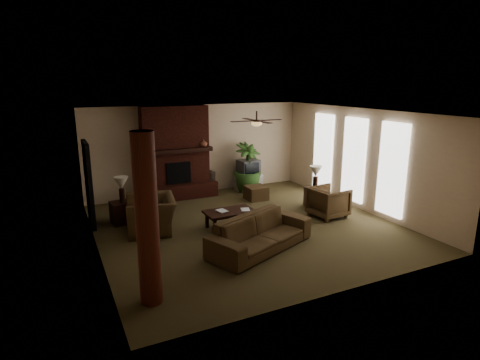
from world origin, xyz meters
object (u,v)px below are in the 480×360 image
lamp_left (121,185)px  side_table_right (314,198)px  side_table_left (122,212)px  log_column (147,221)px  armchair_left (151,209)px  floor_plant (247,178)px  lamp_right (316,173)px  tv_stand (249,182)px  ottoman (256,193)px  armchair_right (329,201)px  coffee_table (230,213)px  sofa (261,228)px  floor_vase (210,181)px

lamp_left → side_table_right: (5.12, -1.04, -0.73)m
lamp_left → side_table_left: bearing=169.0°
log_column → armchair_left: log_column is taller
armchair_left → side_table_right: 4.63m
floor_plant → side_table_left: floor_plant is taller
floor_plant → lamp_right: 2.61m
armchair_left → tv_stand: (3.77, 2.29, -0.31)m
ottoman → lamp_left: 4.10m
armchair_right → tv_stand: 3.37m
lamp_right → side_table_left: bearing=168.6°
coffee_table → side_table_left: (-2.33, 1.49, -0.10)m
sofa → floor_vase: sofa is taller
armchair_left → side_table_right: bearing=98.0°
floor_plant → lamp_left: lamp_left is taller
ottoman → lamp_right: (1.13, -1.42, 0.80)m
sofa → armchair_left: (-1.85, 2.06, 0.07)m
coffee_table → floor_plant: (1.88, 2.79, 0.07)m
ottoman → tv_stand: size_ratio=0.71×
ottoman → side_table_right: 1.81m
coffee_table → floor_vase: bearing=77.3°
tv_stand → lamp_left: bearing=-176.8°
floor_plant → lamp_left: (-4.17, -1.32, 0.56)m
ottoman → lamp_left: (-4.00, -0.38, 0.80)m
lamp_right → floor_vase: bearing=130.0°
sofa → lamp_right: bearing=12.4°
ottoman → side_table_left: (-4.04, -0.37, 0.08)m
armchair_left → floor_plant: 4.26m
log_column → lamp_left: log_column is taller
armchair_left → side_table_right: armchair_left is taller
side_table_left → floor_plant: bearing=17.3°
sofa → armchair_right: bearing=0.2°
ottoman → floor_vase: 1.58m
armchair_right → lamp_left: size_ratio=1.36×
sofa → coffee_table: 1.46m
armchair_right → lamp_right: (0.16, 0.83, 0.56)m
log_column → side_table_left: bearing=86.9°
armchair_right → ottoman: (-0.97, 2.25, -0.24)m
armchair_right → lamp_right: lamp_right is taller
side_table_right → tv_stand: bearing=109.0°
floor_plant → armchair_left: bearing=-149.2°
ottoman → coffee_table: bearing=-132.8°
ottoman → armchair_right: bearing=-66.7°
sofa → tv_stand: 4.76m
armchair_left → lamp_right: bearing=98.1°
floor_vase → side_table_right: size_ratio=1.40×
armchair_right → side_table_left: size_ratio=1.61×
log_column → tv_stand: log_column is taller
armchair_left → floor_plant: bearing=131.0°
floor_vase → side_table_left: (-3.01, -1.54, -0.16)m
coffee_table → side_table_right: side_table_right is taller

